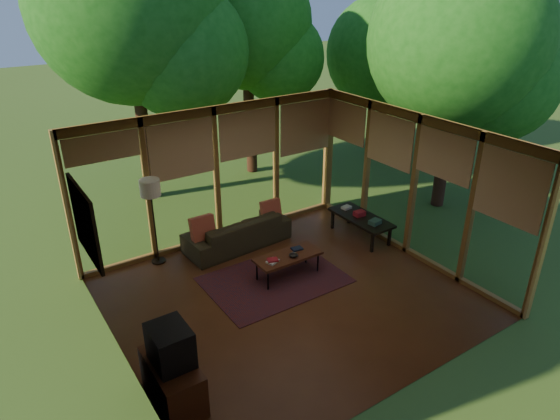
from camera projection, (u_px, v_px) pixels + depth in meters
floor at (289, 296)px, 8.32m from camera, size 5.50×5.50×0.00m
ceiling at (291, 141)px, 7.16m from camera, size 5.50×5.50×0.00m
wall_left at (113, 278)px, 6.36m from camera, size 0.04×5.00×2.70m
wall_front at (411, 304)px, 5.86m from camera, size 5.50×0.04×2.70m
window_wall_back at (217, 176)px, 9.62m from camera, size 5.50×0.12×2.70m
window_wall_right at (414, 187)px, 9.12m from camera, size 0.12×5.00×2.70m
exterior_lawn at (345, 121)px, 18.35m from camera, size 40.00×40.00×0.00m
tree_nw at (128, 5)px, 10.32m from camera, size 4.14×4.14×6.38m
tree_ne at (247, 23)px, 12.14m from camera, size 3.21×3.21×5.42m
tree_se at (458, 41)px, 10.08m from camera, size 3.68×3.68×5.49m
tree_far at (383, 53)px, 13.98m from camera, size 3.20×3.20×4.48m
rug at (275, 280)px, 8.76m from camera, size 2.35×1.67×0.01m
sofa at (237, 232)px, 9.76m from camera, size 2.14×0.95×0.61m
pillow_left at (203, 229)px, 9.22m from camera, size 0.46×0.24×0.48m
pillow_right at (271, 211)px, 9.98m from camera, size 0.41×0.22×0.43m
ct_book_lower at (273, 261)px, 8.49m from camera, size 0.25×0.22×0.03m
ct_book_upper at (273, 260)px, 8.48m from camera, size 0.21×0.18×0.03m
ct_book_side at (297, 249)px, 8.89m from camera, size 0.21×0.16×0.03m
ct_bowl at (294, 255)px, 8.64m from camera, size 0.16×0.16×0.07m
media_cabinet at (173, 381)px, 6.17m from camera, size 0.50×1.00×0.60m
television at (170, 346)px, 5.95m from camera, size 0.45×0.55×0.50m
console_book_a at (375, 222)px, 9.72m from camera, size 0.26×0.21×0.08m
console_book_b at (359, 213)px, 10.05m from camera, size 0.23×0.17×0.10m
console_book_c at (346, 207)px, 10.36m from camera, size 0.21×0.17×0.05m
floor_lamp at (151, 193)px, 8.73m from camera, size 0.36×0.36×1.65m
coffee_table at (288, 257)px, 8.72m from camera, size 1.20×0.50×0.43m
side_console at (361, 218)px, 10.05m from camera, size 0.60×1.40×0.46m
wall_painting at (85, 223)px, 7.35m from camera, size 0.06×1.35×1.15m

